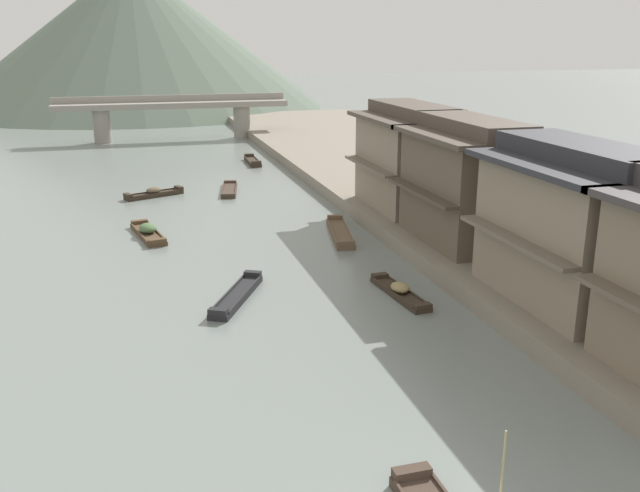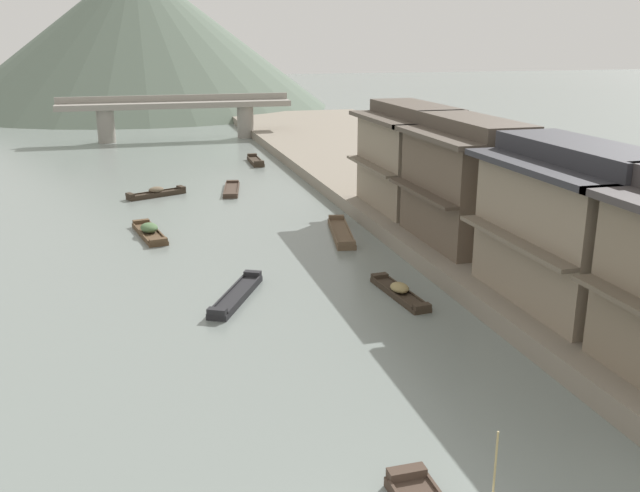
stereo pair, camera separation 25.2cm
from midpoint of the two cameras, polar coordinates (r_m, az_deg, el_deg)
The scene contains 13 objects.
riverbank_right at distance 47.16m, azimuth 12.87°, elevation 3.81°, with size 18.00×110.00×0.84m, color gray.
boat_moored_nearest at distance 38.83m, azimuth 1.95°, elevation 1.07°, with size 2.03×5.81×0.51m.
boat_moored_second at distance 39.93m, azimuth -13.72°, elevation 1.17°, with size 1.89×4.84×0.73m.
boat_moored_third at distance 50.61m, azimuth -7.17°, elevation 4.63°, with size 1.89×4.99×0.35m.
boat_moored_far at distance 29.70m, azimuth -6.68°, elevation -4.09°, with size 3.02×4.78×0.48m.
boat_midriver_drifting at distance 61.83m, azimuth -5.22°, elevation 6.97°, with size 1.01×4.31×0.55m.
boat_midriver_upstream at distance 30.01m, azimuth 6.81°, elevation -3.78°, with size 1.21×4.40×0.60m.
boat_upstream_distant at distance 49.89m, azimuth -13.20°, elevation 4.28°, with size 4.20×2.49×0.68m.
house_waterfront_second at distance 28.14m, azimuth 20.62°, elevation 1.59°, with size 5.84×8.17×6.14m.
house_waterfront_tall at distance 35.22m, azimuth 12.44°, elevation 5.19°, with size 5.64×7.89×6.14m.
house_waterfront_narrow at distance 41.96m, azimuth 7.85°, elevation 7.25°, with size 5.85×7.98×6.14m.
stone_bridge at distance 77.23m, azimuth -11.65°, elevation 10.83°, with size 24.70×2.40×4.73m.
hill_far_west at distance 116.53m, azimuth -14.66°, elevation 16.50°, with size 58.81×58.81×22.09m, color #5B6B5B.
Camera 2 is at (-4.81, -10.54, 10.72)m, focal length 38.81 mm.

